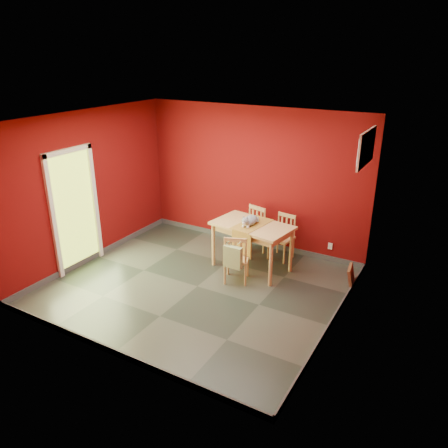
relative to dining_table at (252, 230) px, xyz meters
The scene contains 13 objects.
ground 1.35m from the dining_table, 114.89° to the right, with size 4.50×4.50×0.00m, color #2D342D.
room_shell 1.32m from the dining_table, 114.89° to the right, with size 4.50×4.50×4.50m.
doorway 3.09m from the dining_table, 152.16° to the right, with size 0.06×1.01×2.13m.
window 2.38m from the dining_table, ahead, with size 0.05×0.90×0.50m.
outlet_plate 1.54m from the dining_table, 40.50° to the left, with size 0.08×0.01×0.12m, color silver.
dining_table is the anchor object (origin of this frame).
table_runner 0.14m from the dining_table, 90.00° to the right, with size 0.50×0.86×0.41m.
chair_far_left 0.69m from the dining_table, 116.18° to the left, with size 0.52×0.52×0.91m.
chair_far_right 0.79m from the dining_table, 65.57° to the left, with size 0.44×0.44×0.84m.
chair_near 0.63m from the dining_table, 90.79° to the right, with size 0.51×0.51×0.85m.
tote_bag 0.78m from the dining_table, 87.14° to the right, with size 0.31×0.19×0.44m.
cat 0.22m from the dining_table, 129.99° to the right, with size 0.23×0.44×0.22m, color slate, non-canonical shape.
picture_frame 1.81m from the dining_table, ahead, with size 0.17×0.38×0.37m.
Camera 1 is at (3.50, -5.24, 3.63)m, focal length 35.00 mm.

